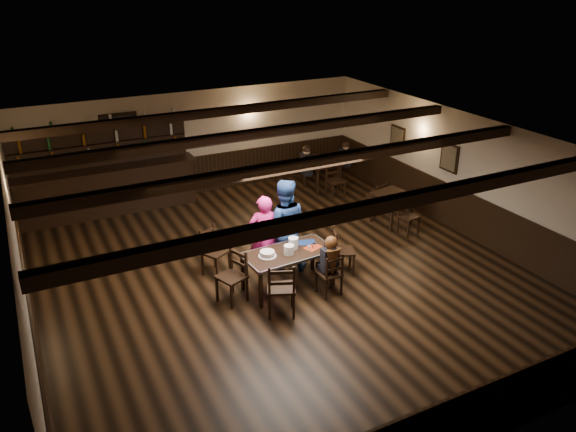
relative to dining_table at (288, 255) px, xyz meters
name	(u,v)px	position (x,y,z in m)	size (l,w,h in m)	color
ground	(282,274)	(0.11, 0.48, -0.68)	(10.00, 10.00, 0.00)	black
room_shell	(281,191)	(0.12, 0.51, 1.07)	(9.02, 10.02, 2.71)	#BAAD9A
dining_table	(288,255)	(0.00, 0.00, 0.00)	(1.72, 0.94, 0.75)	black
chair_near_left	(281,286)	(-0.54, -0.80, -0.08)	(0.62, 0.61, 1.02)	black
chair_near_right	(332,272)	(0.56, -0.62, -0.18)	(0.41, 0.40, 0.85)	black
chair_end_left	(235,271)	(-1.03, 0.07, -0.10)	(0.57, 0.58, 0.98)	black
chair_end_right	(340,247)	(1.16, 0.07, -0.14)	(0.54, 0.56, 0.92)	black
chair_far_pushed	(212,247)	(-1.07, 1.17, -0.12)	(0.60, 0.60, 0.96)	black
woman_pink	(264,235)	(-0.16, 0.71, 0.13)	(0.59, 0.39, 1.62)	#FF39B2
man_blue	(284,225)	(0.27, 0.72, 0.26)	(0.91, 0.71, 1.87)	navy
seated_person	(330,256)	(0.56, -0.56, 0.12)	(0.31, 0.46, 0.75)	black
cake	(267,254)	(-0.42, 0.01, 0.12)	(0.33, 0.33, 0.10)	white
plate_stack_a	(289,250)	(-0.03, -0.08, 0.16)	(0.19, 0.19, 0.18)	white
plate_stack_b	(293,243)	(0.15, 0.08, 0.18)	(0.18, 0.18, 0.22)	white
tea_light	(289,248)	(0.06, 0.09, 0.10)	(0.04, 0.04, 0.06)	#A5A8AD
salt_shaker	(309,248)	(0.38, -0.10, 0.11)	(0.03, 0.03, 0.08)	silver
pepper_shaker	(313,246)	(0.47, -0.07, 0.12)	(0.03, 0.03, 0.09)	#A5A8AD
drink_glass	(296,243)	(0.24, 0.16, 0.12)	(0.06, 0.06, 0.10)	silver
menu_red	(313,247)	(0.49, -0.05, 0.08)	(0.32, 0.22, 0.00)	maroon
menu_blue	(307,242)	(0.48, 0.18, 0.08)	(0.33, 0.23, 0.00)	#0F1F4B
bar_counter	(107,184)	(-2.29, 5.19, 0.05)	(4.34, 0.70, 2.20)	black
back_table_a	(393,198)	(3.47, 1.49, -0.03)	(0.89, 0.89, 0.75)	black
back_table_b	(322,166)	(3.15, 4.16, -0.03)	(0.85, 0.85, 0.75)	black
bg_patron_left	(306,160)	(2.70, 4.25, 0.18)	(0.28, 0.41, 0.79)	black
bg_patron_right	(345,154)	(3.99, 4.36, 0.13)	(0.22, 0.34, 0.68)	black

